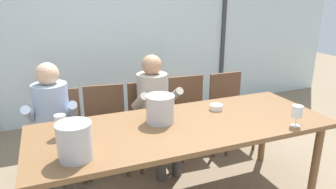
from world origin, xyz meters
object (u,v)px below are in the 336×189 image
(chair_left_of_center, at_px, (106,121))
(chair_right_of_center, at_px, (189,109))
(tasting_bowl, at_px, (216,107))
(wine_glass_by_left_taster, at_px, (60,122))
(chair_near_window_right, at_px, (229,104))
(wine_glass_near_bucket, at_px, (297,112))
(chair_center, at_px, (150,116))
(chair_near_curtain, at_px, (60,127))
(ice_bucket_secondary, at_px, (75,141))
(dining_table, at_px, (184,132))
(person_pale_blue_shirt, at_px, (52,119))
(person_beige_jumper, at_px, (155,105))
(ice_bucket_primary, at_px, (160,108))

(chair_left_of_center, relative_size, chair_right_of_center, 1.00)
(tasting_bowl, height_order, wine_glass_by_left_taster, wine_glass_by_left_taster)
(chair_near_window_right, bearing_deg, wine_glass_near_bucket, -98.57)
(chair_left_of_center, height_order, chair_center, same)
(chair_near_curtain, distance_m, ice_bucket_secondary, 1.21)
(dining_table, bearing_deg, chair_center, 90.82)
(chair_center, bearing_deg, tasting_bowl, -57.08)
(chair_near_curtain, xyz_separation_m, person_pale_blue_shirt, (-0.06, -0.17, 0.17))
(chair_right_of_center, bearing_deg, person_pale_blue_shirt, -170.90)
(chair_center, bearing_deg, wine_glass_near_bucket, -55.23)
(person_beige_jumper, bearing_deg, chair_near_window_right, 2.81)
(ice_bucket_secondary, bearing_deg, chair_near_window_right, 30.41)
(chair_center, relative_size, tasting_bowl, 7.21)
(dining_table, bearing_deg, wine_glass_near_bucket, -23.84)
(chair_near_window_right, relative_size, ice_bucket_secondary, 3.49)
(wine_glass_near_bucket, bearing_deg, person_beige_jumper, 126.57)
(chair_right_of_center, relative_size, person_pale_blue_shirt, 0.73)
(dining_table, height_order, chair_near_window_right, chair_near_window_right)
(chair_center, relative_size, person_pale_blue_shirt, 0.73)
(wine_glass_by_left_taster, bearing_deg, chair_near_window_right, 20.62)
(dining_table, bearing_deg, tasting_bowl, 24.41)
(ice_bucket_secondary, distance_m, wine_glass_by_left_taster, 0.38)
(chair_near_curtain, height_order, wine_glass_near_bucket, wine_glass_near_bucket)
(chair_right_of_center, relative_size, person_beige_jumper, 0.73)
(chair_near_curtain, bearing_deg, chair_center, 1.75)
(chair_near_curtain, bearing_deg, dining_table, -39.09)
(dining_table, xyz_separation_m, person_pale_blue_shirt, (-1.00, 0.73, -0.01))
(tasting_bowl, distance_m, wine_glass_by_left_taster, 1.36)
(person_pale_blue_shirt, height_order, ice_bucket_secondary, person_pale_blue_shirt)
(chair_near_curtain, bearing_deg, wine_glass_by_left_taster, -85.64)
(ice_bucket_primary, bearing_deg, chair_near_window_right, 32.65)
(person_pale_blue_shirt, bearing_deg, wine_glass_by_left_taster, -81.25)
(chair_near_window_right, bearing_deg, chair_left_of_center, 178.27)
(chair_near_curtain, bearing_deg, person_pale_blue_shirt, -105.09)
(dining_table, distance_m, chair_right_of_center, 1.04)
(person_beige_jumper, bearing_deg, wine_glass_by_left_taster, -152.33)
(person_beige_jumper, bearing_deg, person_pale_blue_shirt, 175.43)
(chair_left_of_center, bearing_deg, wine_glass_by_left_taster, -112.65)
(chair_left_of_center, height_order, ice_bucket_primary, ice_bucket_primary)
(dining_table, bearing_deg, person_beige_jumper, 89.13)
(person_beige_jumper, bearing_deg, wine_glass_near_bucket, -58.01)
(dining_table, height_order, wine_glass_near_bucket, wine_glass_near_bucket)
(chair_near_curtain, bearing_deg, ice_bucket_primary, -40.56)
(tasting_bowl, relative_size, wine_glass_by_left_taster, 0.69)
(chair_center, bearing_deg, ice_bucket_secondary, -128.15)
(person_pale_blue_shirt, distance_m, wine_glass_by_left_taster, 0.64)
(tasting_bowl, xyz_separation_m, wine_glass_by_left_taster, (-1.36, -0.06, 0.09))
(chair_center, height_order, chair_right_of_center, same)
(wine_glass_by_left_taster, bearing_deg, tasting_bowl, 2.41)
(ice_bucket_primary, bearing_deg, tasting_bowl, 6.95)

